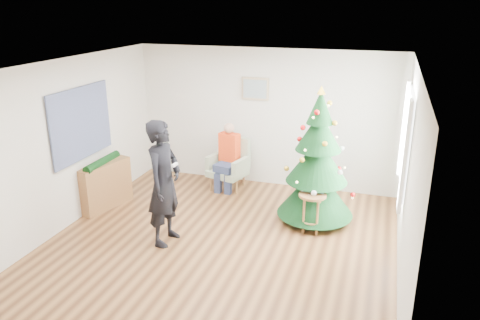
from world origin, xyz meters
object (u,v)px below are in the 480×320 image
(christmas_tree, at_px, (317,162))
(armchair, at_px, (229,170))
(stool, at_px, (312,212))
(standing_man, at_px, (164,183))
(console, at_px, (105,185))

(christmas_tree, relative_size, armchair, 2.31)
(stool, xyz_separation_m, standing_man, (-2.00, -0.95, 0.61))
(stool, bearing_deg, console, -177.25)
(stool, bearing_deg, christmas_tree, 92.01)
(armchair, bearing_deg, christmas_tree, -12.07)
(armchair, xyz_separation_m, console, (-1.75, -1.50, 0.05))
(stool, xyz_separation_m, armchair, (-1.79, 1.33, 0.03))
(console, bearing_deg, standing_man, -13.03)
(christmas_tree, height_order, armchair, christmas_tree)
(christmas_tree, bearing_deg, console, -170.53)
(stool, height_order, console, console)
(armchair, relative_size, standing_man, 0.52)
(standing_man, relative_size, console, 1.86)
(standing_man, bearing_deg, stool, -61.13)
(stool, bearing_deg, armchair, 143.49)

